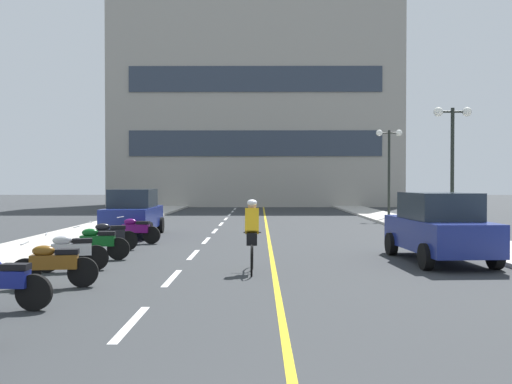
{
  "coord_description": "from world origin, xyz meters",
  "views": [
    {
      "loc": [
        -0.1,
        -2.41,
        2.1
      ],
      "look_at": [
        -0.23,
        20.35,
        1.7
      ],
      "focal_mm": 40.04,
      "sensor_mm": 36.0,
      "label": 1
    }
  ],
  "objects_px": {
    "motorcycle_4": "(71,251)",
    "cyclist_rider": "(252,234)",
    "parked_car_near": "(439,227)",
    "parked_car_mid": "(133,212)",
    "motorcycle_6": "(109,236)",
    "street_lamp_far": "(389,153)",
    "motorcycle_3": "(54,264)",
    "motorcycle_7": "(136,230)",
    "motorcycle_2": "(0,282)",
    "motorcycle_5": "(97,243)",
    "street_lamp_mid": "(452,140)"
  },
  "relations": [
    {
      "from": "motorcycle_2",
      "to": "motorcycle_6",
      "type": "height_order",
      "value": "same"
    },
    {
      "from": "street_lamp_far",
      "to": "cyclist_rider",
      "type": "distance_m",
      "value": 20.43
    },
    {
      "from": "motorcycle_2",
      "to": "motorcycle_7",
      "type": "relative_size",
      "value": 1.0
    },
    {
      "from": "parked_car_near",
      "to": "motorcycle_7",
      "type": "height_order",
      "value": "parked_car_near"
    },
    {
      "from": "parked_car_near",
      "to": "motorcycle_4",
      "type": "xyz_separation_m",
      "value": [
        -9.15,
        -1.75,
        -0.44
      ]
    },
    {
      "from": "street_lamp_far",
      "to": "parked_car_near",
      "type": "height_order",
      "value": "street_lamp_far"
    },
    {
      "from": "motorcycle_4",
      "to": "motorcycle_7",
      "type": "bearing_deg",
      "value": 88.09
    },
    {
      "from": "motorcycle_5",
      "to": "motorcycle_6",
      "type": "distance_m",
      "value": 2.01
    },
    {
      "from": "motorcycle_3",
      "to": "motorcycle_7",
      "type": "height_order",
      "value": "same"
    },
    {
      "from": "motorcycle_4",
      "to": "cyclist_rider",
      "type": "xyz_separation_m",
      "value": [
        4.25,
        -0.06,
        0.41
      ]
    },
    {
      "from": "street_lamp_far",
      "to": "motorcycle_3",
      "type": "bearing_deg",
      "value": -118.62
    },
    {
      "from": "parked_car_near",
      "to": "motorcycle_2",
      "type": "height_order",
      "value": "parked_car_near"
    },
    {
      "from": "street_lamp_mid",
      "to": "motorcycle_4",
      "type": "relative_size",
      "value": 2.95
    },
    {
      "from": "motorcycle_2",
      "to": "motorcycle_7",
      "type": "xyz_separation_m",
      "value": [
        0.02,
        10.1,
        0.0
      ]
    },
    {
      "from": "motorcycle_2",
      "to": "motorcycle_6",
      "type": "distance_m",
      "value": 8.02
    },
    {
      "from": "street_lamp_far",
      "to": "motorcycle_4",
      "type": "distance_m",
      "value": 22.34
    },
    {
      "from": "motorcycle_4",
      "to": "motorcycle_5",
      "type": "relative_size",
      "value": 0.96
    },
    {
      "from": "parked_car_mid",
      "to": "motorcycle_7",
      "type": "relative_size",
      "value": 2.49
    },
    {
      "from": "motorcycle_6",
      "to": "motorcycle_7",
      "type": "bearing_deg",
      "value": 80.4
    },
    {
      "from": "motorcycle_7",
      "to": "parked_car_near",
      "type": "bearing_deg",
      "value": -25.71
    },
    {
      "from": "street_lamp_far",
      "to": "motorcycle_5",
      "type": "bearing_deg",
      "value": -124.75
    },
    {
      "from": "motorcycle_2",
      "to": "cyclist_rider",
      "type": "bearing_deg",
      "value": 44.47
    },
    {
      "from": "cyclist_rider",
      "to": "motorcycle_5",
      "type": "bearing_deg",
      "value": 154.17
    },
    {
      "from": "parked_car_mid",
      "to": "motorcycle_6",
      "type": "bearing_deg",
      "value": -86.04
    },
    {
      "from": "parked_car_near",
      "to": "motorcycle_2",
      "type": "xyz_separation_m",
      "value": [
        -8.97,
        -5.79,
        -0.44
      ]
    },
    {
      "from": "parked_car_near",
      "to": "motorcycle_3",
      "type": "relative_size",
      "value": 2.54
    },
    {
      "from": "parked_car_mid",
      "to": "cyclist_rider",
      "type": "bearing_deg",
      "value": -61.91
    },
    {
      "from": "motorcycle_2",
      "to": "motorcycle_5",
      "type": "bearing_deg",
      "value": 91.19
    },
    {
      "from": "motorcycle_4",
      "to": "motorcycle_6",
      "type": "relative_size",
      "value": 1.0
    },
    {
      "from": "street_lamp_mid",
      "to": "street_lamp_far",
      "type": "relative_size",
      "value": 0.99
    },
    {
      "from": "street_lamp_far",
      "to": "motorcycle_7",
      "type": "bearing_deg",
      "value": -132.17
    },
    {
      "from": "motorcycle_4",
      "to": "parked_car_mid",
      "type": "bearing_deg",
      "value": 93.16
    },
    {
      "from": "motorcycle_7",
      "to": "street_lamp_far",
      "type": "bearing_deg",
      "value": 47.83
    },
    {
      "from": "motorcycle_5",
      "to": "motorcycle_7",
      "type": "height_order",
      "value": "same"
    },
    {
      "from": "parked_car_near",
      "to": "motorcycle_2",
      "type": "distance_m",
      "value": 10.69
    },
    {
      "from": "cyclist_rider",
      "to": "street_lamp_far",
      "type": "bearing_deg",
      "value": 68.38
    },
    {
      "from": "street_lamp_far",
      "to": "motorcycle_4",
      "type": "height_order",
      "value": "street_lamp_far"
    },
    {
      "from": "street_lamp_far",
      "to": "parked_car_near",
      "type": "relative_size",
      "value": 1.14
    },
    {
      "from": "motorcycle_3",
      "to": "motorcycle_4",
      "type": "height_order",
      "value": "same"
    },
    {
      "from": "parked_car_near",
      "to": "motorcycle_7",
      "type": "bearing_deg",
      "value": 154.29
    },
    {
      "from": "motorcycle_3",
      "to": "motorcycle_7",
      "type": "relative_size",
      "value": 1.0
    },
    {
      "from": "street_lamp_mid",
      "to": "motorcycle_5",
      "type": "relative_size",
      "value": 2.85
    },
    {
      "from": "motorcycle_5",
      "to": "motorcycle_6",
      "type": "relative_size",
      "value": 1.04
    },
    {
      "from": "parked_car_mid",
      "to": "motorcycle_3",
      "type": "bearing_deg",
      "value": -85.64
    },
    {
      "from": "motorcycle_2",
      "to": "cyclist_rider",
      "type": "xyz_separation_m",
      "value": [
        4.06,
        3.99,
        0.41
      ]
    },
    {
      "from": "motorcycle_3",
      "to": "cyclist_rider",
      "type": "height_order",
      "value": "cyclist_rider"
    },
    {
      "from": "parked_car_mid",
      "to": "motorcycle_4",
      "type": "xyz_separation_m",
      "value": [
        0.49,
        -8.81,
        -0.44
      ]
    },
    {
      "from": "motorcycle_2",
      "to": "motorcycle_3",
      "type": "bearing_deg",
      "value": 85.37
    },
    {
      "from": "parked_car_mid",
      "to": "cyclist_rider",
      "type": "relative_size",
      "value": 2.39
    },
    {
      "from": "motorcycle_3",
      "to": "street_lamp_far",
      "type": "bearing_deg",
      "value": 61.38
    }
  ]
}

